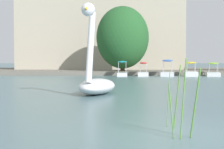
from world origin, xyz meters
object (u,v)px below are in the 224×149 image
swan_boat (96,80)px  pedal_boat_yellow (191,72)px  pedal_boat_blue (168,72)px  pedal_boat_red (143,72)px  parked_van (154,62)px  pedal_boat_lime (213,72)px  pedal_boat_teal (122,71)px  tree_willow_overhanging (123,38)px

swan_boat → pedal_boat_yellow: bearing=65.4°
pedal_boat_blue → pedal_boat_yellow: 2.34m
pedal_boat_blue → pedal_boat_yellow: (2.34, 0.14, -0.08)m
pedal_boat_red → parked_van: size_ratio=0.44×
pedal_boat_yellow → pedal_boat_lime: pedal_boat_yellow is taller
pedal_boat_blue → pedal_boat_lime: size_ratio=1.00×
pedal_boat_blue → pedal_boat_lime: bearing=3.5°
pedal_boat_red → pedal_boat_yellow: size_ratio=0.91×
pedal_boat_red → pedal_boat_lime: (6.94, -0.20, -0.01)m
pedal_boat_teal → pedal_boat_blue: 4.47m
tree_willow_overhanging → parked_van: size_ratio=1.56×
swan_boat → pedal_boat_teal: (1.86, 19.09, -0.17)m
pedal_boat_lime → parked_van: size_ratio=0.53×
pedal_boat_lime → tree_willow_overhanging: size_ratio=0.34×
pedal_boat_yellow → parked_van: bearing=96.7°
pedal_boat_teal → tree_willow_overhanging: bearing=87.4°
tree_willow_overhanging → pedal_boat_blue: bearing=-45.0°
tree_willow_overhanging → pedal_boat_teal: bearing=-92.6°
swan_boat → pedal_boat_red: swan_boat is taller
pedal_boat_lime → parked_van: 15.58m
pedal_boat_teal → parked_van: parked_van is taller
pedal_boat_red → tree_willow_overhanging: (-1.94, 3.80, 3.68)m
pedal_boat_yellow → pedal_boat_lime: bearing=3.5°
pedal_boat_yellow → tree_willow_overhanging: size_ratio=0.31×
pedal_boat_yellow → tree_willow_overhanging: bearing=148.0°
swan_boat → parked_van: swan_boat is taller
swan_boat → pedal_boat_blue: bearing=71.4°
pedal_boat_teal → tree_willow_overhanging: 5.34m
pedal_boat_teal → pedal_boat_blue: pedal_boat_blue is taller
pedal_boat_yellow → pedal_boat_lime: (2.25, 0.14, 0.02)m
pedal_boat_lime → pedal_boat_blue: bearing=-176.5°
pedal_boat_teal → pedal_boat_yellow: bearing=-1.7°
swan_boat → pedal_boat_yellow: (8.66, 18.89, -0.28)m
swan_boat → pedal_boat_teal: swan_boat is taller
pedal_boat_yellow → tree_willow_overhanging: (-6.62, 4.14, 3.71)m
swan_boat → pedal_boat_yellow: swan_boat is taller
pedal_boat_red → pedal_boat_yellow: (4.68, -0.34, -0.03)m
tree_willow_overhanging → swan_boat: bearing=-95.1°
pedal_boat_blue → pedal_boat_teal: bearing=175.5°
pedal_boat_blue → parked_van: (0.54, 15.30, 0.86)m
parked_van → tree_willow_overhanging: bearing=-113.7°
pedal_boat_lime → tree_willow_overhanging: 10.41m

